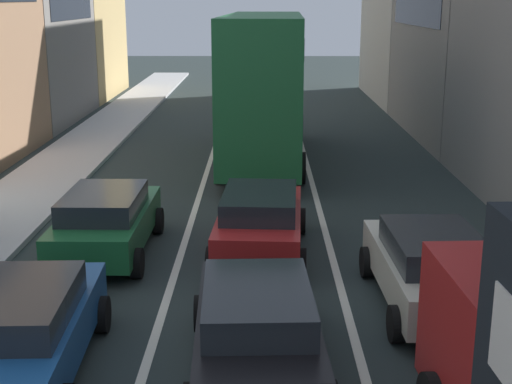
% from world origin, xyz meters
% --- Properties ---
extents(sidewalk_left, '(2.60, 64.00, 0.14)m').
position_xyz_m(sidewalk_left, '(-6.70, 20.00, 0.07)').
color(sidewalk_left, '#BABABA').
rests_on(sidewalk_left, ground).
extents(lane_stripe_left, '(0.16, 60.00, 0.01)m').
position_xyz_m(lane_stripe_left, '(-1.70, 20.00, 0.01)').
color(lane_stripe_left, silver).
rests_on(lane_stripe_left, ground).
extents(lane_stripe_right, '(0.16, 60.00, 0.01)m').
position_xyz_m(lane_stripe_right, '(1.70, 20.00, 0.01)').
color(lane_stripe_right, silver).
rests_on(lane_stripe_right, ground).
extents(sedan_centre_lane_second, '(2.21, 4.37, 1.49)m').
position_xyz_m(sedan_centre_lane_second, '(0.05, 7.19, 0.80)').
color(sedan_centre_lane_second, black).
rests_on(sedan_centre_lane_second, ground).
extents(wagon_left_lane_second, '(2.21, 4.37, 1.49)m').
position_xyz_m(wagon_left_lane_second, '(-3.49, 7.06, 0.80)').
color(wagon_left_lane_second, '#194C8C').
rests_on(wagon_left_lane_second, ground).
extents(hatchback_centre_lane_third, '(2.25, 4.39, 1.49)m').
position_xyz_m(hatchback_centre_lane_third, '(0.09, 12.57, 0.80)').
color(hatchback_centre_lane_third, '#A51E1E').
rests_on(hatchback_centre_lane_third, ground).
extents(sedan_left_lane_third, '(2.09, 4.32, 1.49)m').
position_xyz_m(sedan_left_lane_third, '(-3.35, 12.51, 0.80)').
color(sedan_left_lane_third, '#19592D').
rests_on(sedan_left_lane_third, ground).
extents(sedan_right_lane_behind_truck, '(2.16, 4.35, 1.49)m').
position_xyz_m(sedan_right_lane_behind_truck, '(3.26, 9.71, 0.80)').
color(sedan_right_lane_behind_truck, beige).
rests_on(sedan_right_lane_behind_truck, ground).
extents(bus_mid_queue_primary, '(3.08, 10.58, 5.06)m').
position_xyz_m(bus_mid_queue_primary, '(0.20, 22.13, 2.83)').
color(bus_mid_queue_primary, '#1E6033').
rests_on(bus_mid_queue_primary, ground).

